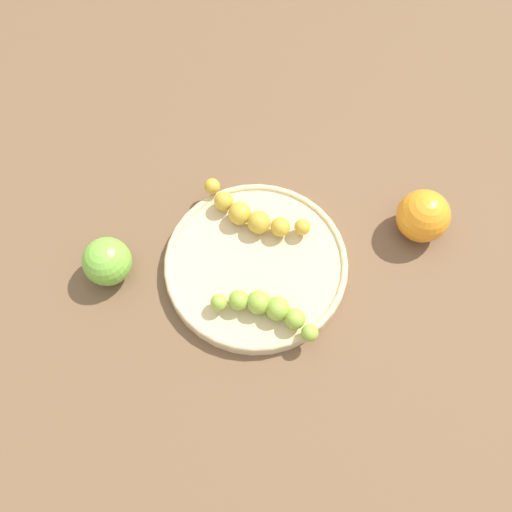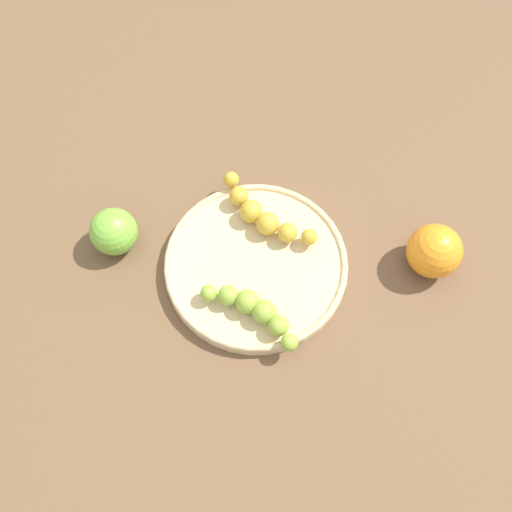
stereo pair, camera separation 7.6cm
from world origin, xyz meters
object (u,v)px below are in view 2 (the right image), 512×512
at_px(apple_green, 114,232).
at_px(orange_fruit, 434,251).
at_px(banana_green, 254,310).
at_px(fruit_bowl, 256,264).
at_px(banana_spotted, 262,215).

xyz_separation_m(apple_green, orange_fruit, (-0.17, 0.41, 0.00)).
xyz_separation_m(banana_green, apple_green, (-0.02, -0.23, -0.00)).
distance_m(banana_green, orange_fruit, 0.26).
relative_size(banana_green, orange_fruit, 1.95).
relative_size(fruit_bowl, apple_green, 3.80).
bearing_deg(fruit_bowl, banana_spotted, -160.73).
xyz_separation_m(fruit_bowl, banana_green, (0.07, 0.03, 0.02)).
distance_m(banana_green, apple_green, 0.23).
bearing_deg(apple_green, banana_green, 85.93).
height_order(fruit_bowl, orange_fruit, orange_fruit).
bearing_deg(orange_fruit, apple_green, -67.50).
distance_m(banana_spotted, apple_green, 0.21).
xyz_separation_m(banana_spotted, banana_green, (0.13, 0.05, -0.00)).
distance_m(fruit_bowl, banana_spotted, 0.07).
distance_m(fruit_bowl, apple_green, 0.21).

